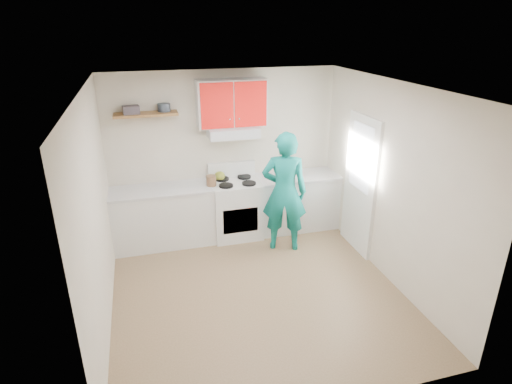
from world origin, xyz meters
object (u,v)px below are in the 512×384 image
object	(u,v)px
tin	(164,108)
person	(284,192)
stove	(236,209)
crock	(211,181)
kettle	(220,176)

from	to	relation	value
tin	person	distance (m)	2.14
stove	crock	xyz separation A→B (m)	(-0.39, -0.05, 0.53)
kettle	crock	distance (m)	0.26
kettle	person	size ratio (longest dim) A/B	0.09
kettle	crock	size ratio (longest dim) A/B	0.94
tin	person	xyz separation A→B (m)	(1.59, -0.81, -1.18)
tin	kettle	xyz separation A→B (m)	(0.77, -0.07, -1.10)
tin	kettle	world-z (taller)	tin
crock	stove	bearing A→B (deg)	7.59
kettle	person	distance (m)	1.11
stove	tin	distance (m)	1.92
stove	person	xyz separation A→B (m)	(0.60, -0.59, 0.46)
tin	crock	size ratio (longest dim) A/B	1.02
stove	crock	bearing A→B (deg)	-172.41
stove	kettle	size ratio (longest dim) A/B	5.43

